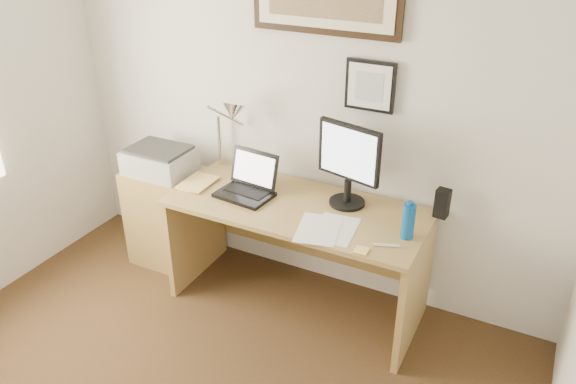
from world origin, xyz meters
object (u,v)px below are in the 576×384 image
Objects in this scene: water_bottle at (408,221)px; laptop at (248,185)px; desk at (303,231)px; book at (186,180)px; side_cabinet at (168,216)px; printer at (160,160)px; lcd_monitor at (349,161)px.

water_bottle is 0.56× the size of laptop.
desk is at bearing 13.78° from laptop.
laptop is at bearing 177.03° from water_bottle.
book is (-1.50, 0.01, -0.09)m from water_bottle.
side_cabinet is 0.46× the size of desk.
book is 0.85m from desk.
laptop is (-0.35, -0.09, 0.29)m from desk.
laptop reaches higher than water_bottle.
side_cabinet is at bearing 176.06° from laptop.
printer reaches higher than desk.
book is (0.27, -0.09, 0.39)m from side_cabinet.
water_bottle is at bearing -24.60° from lcd_monitor.
lcd_monitor is at bearing 12.95° from desk.
printer is (-0.73, 0.04, 0.01)m from laptop.
book is 1.12m from lcd_monitor.
side_cabinet is 2.86× the size of book.
water_bottle is 0.13× the size of desk.
desk reaches higher than side_cabinet.
water_bottle is at bearing -0.49° from book.
lcd_monitor is at bearing 4.13° from side_cabinet.
book is at bearing -171.00° from desk.
water_bottle is at bearing -11.21° from desk.
lcd_monitor is at bearing 4.68° from printer.
printer is (-0.01, -0.01, 0.45)m from side_cabinet.
laptop reaches higher than book.
book is 0.29m from printer.
desk is 0.59m from lcd_monitor.
laptop is at bearing -3.94° from side_cabinet.
laptop is (0.72, -0.05, 0.44)m from side_cabinet.
lcd_monitor reaches higher than printer.
side_cabinet is at bearing -178.11° from desk.
water_bottle is 0.39× the size of lcd_monitor.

